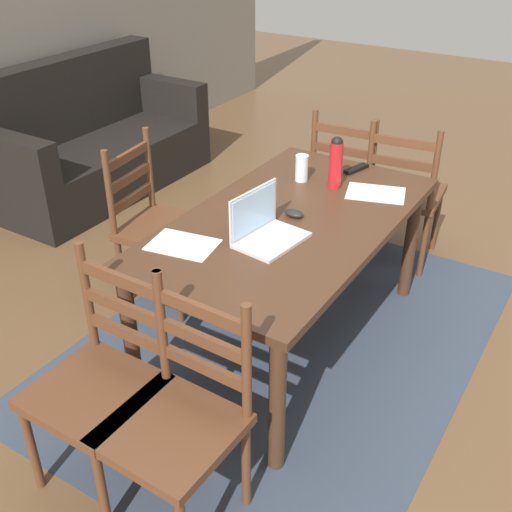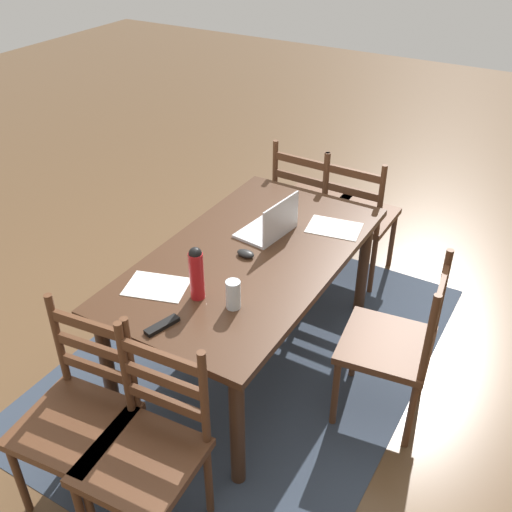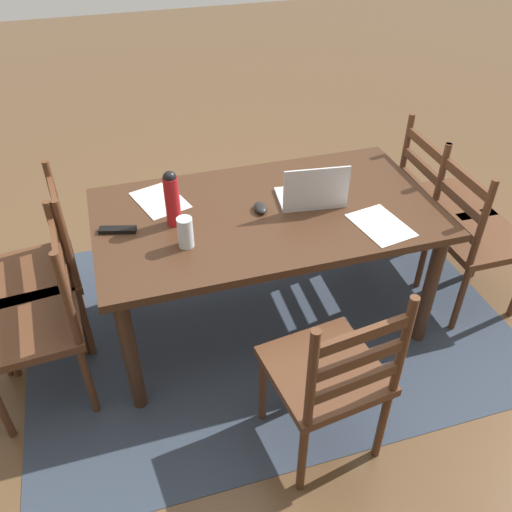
% 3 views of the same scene
% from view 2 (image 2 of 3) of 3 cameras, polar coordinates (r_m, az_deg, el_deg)
% --- Properties ---
extents(ground_plane, '(14.00, 14.00, 0.00)m').
position_cam_2_polar(ground_plane, '(3.58, -0.52, -9.66)').
color(ground_plane, brown).
extents(area_rug, '(2.58, 1.87, 0.01)m').
position_cam_2_polar(area_rug, '(3.58, -0.52, -9.63)').
color(area_rug, '#333D4C').
rests_on(area_rug, ground).
extents(dining_table, '(1.67, 0.92, 0.73)m').
position_cam_2_polar(dining_table, '(3.18, -0.58, -1.10)').
color(dining_table, '#422819').
rests_on(dining_table, ground).
extents(chair_right_near, '(0.49, 0.49, 0.95)m').
position_cam_2_polar(chair_right_near, '(2.75, -16.68, -14.61)').
color(chair_right_near, '#56331E').
rests_on(chair_right_near, ground).
extents(chair_left_far, '(0.44, 0.44, 0.95)m').
position_cam_2_polar(chair_left_far, '(4.08, 9.82, 3.74)').
color(chair_left_far, '#56331E').
rests_on(chair_left_far, ground).
extents(chair_left_near, '(0.45, 0.45, 0.95)m').
position_cam_2_polar(chair_left_near, '(4.20, 5.14, 5.03)').
color(chair_left_near, '#56331E').
rests_on(chair_left_near, ground).
extents(chair_right_far, '(0.47, 0.47, 0.95)m').
position_cam_2_polar(chair_right_far, '(2.56, -10.50, -18.13)').
color(chair_right_far, '#56331E').
rests_on(chair_right_far, ground).
extents(chair_far_head, '(0.49, 0.49, 0.95)m').
position_cam_2_polar(chair_far_head, '(3.04, 13.24, -8.35)').
color(chair_far_head, '#56331E').
rests_on(chair_far_head, ground).
extents(laptop, '(0.34, 0.26, 0.23)m').
position_cam_2_polar(laptop, '(3.27, 1.53, 2.97)').
color(laptop, silver).
rests_on(laptop, dining_table).
extents(water_bottle, '(0.07, 0.07, 0.28)m').
position_cam_2_polar(water_bottle, '(2.75, -5.77, -1.56)').
color(water_bottle, red).
rests_on(water_bottle, dining_table).
extents(drinking_glass, '(0.07, 0.07, 0.14)m').
position_cam_2_polar(drinking_glass, '(2.72, -2.21, -3.73)').
color(drinking_glass, silver).
rests_on(drinking_glass, dining_table).
extents(computer_mouse, '(0.06, 0.10, 0.03)m').
position_cam_2_polar(computer_mouse, '(3.10, -1.01, 0.24)').
color(computer_mouse, black).
rests_on(computer_mouse, dining_table).
extents(tv_remote, '(0.18, 0.09, 0.02)m').
position_cam_2_polar(tv_remote, '(2.67, -9.05, -6.63)').
color(tv_remote, black).
rests_on(tv_remote, dining_table).
extents(paper_stack_left, '(0.26, 0.33, 0.00)m').
position_cam_2_polar(paper_stack_left, '(3.39, 7.54, 2.72)').
color(paper_stack_left, white).
rests_on(paper_stack_left, dining_table).
extents(paper_stack_right, '(0.29, 0.35, 0.00)m').
position_cam_2_polar(paper_stack_right, '(2.93, -9.56, -2.93)').
color(paper_stack_right, white).
rests_on(paper_stack_right, dining_table).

